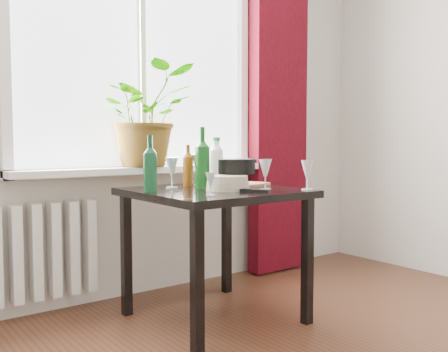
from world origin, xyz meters
TOP-DOWN VIEW (x-y plane):
  - window at (0.00, 2.22)m, footprint 1.72×0.08m
  - windowsill at (0.00, 2.15)m, footprint 1.72×0.20m
  - curtain at (1.12, 2.12)m, footprint 0.50×0.12m
  - radiator at (-0.75, 2.18)m, footprint 0.80×0.10m
  - table at (0.10, 1.55)m, footprint 0.85×0.85m
  - potted_plant at (-0.00, 2.15)m, footprint 0.62×0.55m
  - wine_bottle_left at (-0.26, 1.63)m, footprint 0.08×0.08m
  - wine_bottle_right at (0.06, 1.62)m, footprint 0.10×0.10m
  - bottle_amber at (0.09, 1.81)m, footprint 0.06×0.06m
  - cleaning_bottle at (0.32, 1.84)m, footprint 0.10×0.10m
  - wineglass_front_right at (0.32, 1.37)m, footprint 0.08×0.08m
  - wineglass_far_right at (0.48, 1.20)m, footprint 0.08×0.08m
  - wineglass_back_center at (0.15, 1.79)m, footprint 0.11×0.11m
  - wineglass_back_left at (-0.06, 1.75)m, footprint 0.08×0.08m
  - wineglass_front_left at (-0.12, 1.28)m, footprint 0.06×0.06m
  - plate_stack at (0.12, 1.46)m, footprint 0.30×0.30m
  - fondue_pot at (0.25, 1.54)m, footprint 0.26×0.23m
  - tv_remote at (0.16, 1.27)m, footprint 0.12×0.16m
  - cutting_board at (0.37, 1.60)m, footprint 0.33×0.27m

SIDE VIEW (x-z plane):
  - radiator at x=-0.75m, z-range 0.10..0.66m
  - table at x=0.10m, z-range 0.28..1.02m
  - cutting_board at x=0.37m, z-range 0.74..0.76m
  - tv_remote at x=0.16m, z-range 0.74..0.76m
  - plate_stack at x=0.12m, z-range 0.74..0.82m
  - wineglass_front_left at x=-0.12m, z-range 0.74..0.86m
  - fondue_pot at x=0.25m, z-range 0.74..0.91m
  - wineglass_far_right at x=0.48m, z-range 0.74..0.91m
  - windowsill at x=0.00m, z-range 0.80..0.84m
  - wineglass_front_right at x=0.32m, z-range 0.74..0.91m
  - wineglass_back_left at x=-0.06m, z-range 0.74..0.92m
  - wineglass_back_center at x=0.15m, z-range 0.74..0.93m
  - bottle_amber at x=0.09m, z-range 0.74..0.99m
  - cleaning_bottle at x=0.32m, z-range 0.74..1.04m
  - wine_bottle_left at x=-0.26m, z-range 0.74..1.04m
  - wine_bottle_right at x=0.06m, z-range 0.74..1.09m
  - potted_plant at x=0.00m, z-range 0.84..1.49m
  - curtain at x=1.12m, z-range 0.01..2.58m
  - window at x=0.00m, z-range 0.79..2.41m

